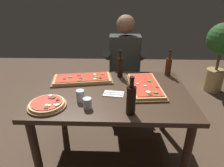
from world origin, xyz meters
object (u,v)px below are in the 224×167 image
(pizza_rectangular_front, at_px, (82,79))
(vinegar_bottle_green, at_px, (131,99))
(tumbler_far_side, at_px, (87,103))
(pizza_round_far, at_px, (47,104))
(dining_table, at_px, (112,100))
(tumbler_near_camera, at_px, (80,96))
(wine_bottle_dark, at_px, (169,66))
(potted_plant_corner, at_px, (221,48))
(pizza_rectangular_left, at_px, (145,86))
(diner_chair, at_px, (124,79))
(seated_diner, at_px, (125,64))
(oil_bottle_amber, at_px, (120,67))

(pizza_rectangular_front, height_order, vinegar_bottle_green, vinegar_bottle_green)
(tumbler_far_side, bearing_deg, pizza_round_far, 178.15)
(dining_table, distance_m, tumbler_near_camera, 0.35)
(wine_bottle_dark, height_order, potted_plant_corner, potted_plant_corner)
(vinegar_bottle_green, relative_size, potted_plant_corner, 0.26)
(pizza_rectangular_front, height_order, tumbler_near_camera, tumbler_near_camera)
(pizza_rectangular_left, distance_m, diner_chair, 0.85)
(seated_diner, bearing_deg, diner_chair, 90.00)
(pizza_round_far, xyz_separation_m, diner_chair, (0.64, 1.15, -0.27))
(wine_bottle_dark, height_order, diner_chair, wine_bottle_dark)
(dining_table, xyz_separation_m, pizza_rectangular_left, (0.31, 0.07, 0.12))
(vinegar_bottle_green, relative_size, tumbler_far_side, 3.51)
(pizza_round_far, height_order, wine_bottle_dark, wine_bottle_dark)
(seated_diner, bearing_deg, dining_table, -100.67)
(dining_table, xyz_separation_m, tumbler_far_side, (-0.18, -0.30, 0.14))
(dining_table, height_order, seated_diner, seated_diner)
(diner_chair, relative_size, seated_diner, 0.65)
(vinegar_bottle_green, bearing_deg, tumbler_near_camera, 157.10)
(oil_bottle_amber, relative_size, tumbler_near_camera, 2.95)
(tumbler_far_side, bearing_deg, dining_table, 58.96)
(pizza_rectangular_left, xyz_separation_m, potted_plant_corner, (1.39, 1.44, -0.01))
(wine_bottle_dark, bearing_deg, potted_plant_corner, 45.35)
(wine_bottle_dark, bearing_deg, vinegar_bottle_green, -120.42)
(dining_table, bearing_deg, pizza_rectangular_left, 12.86)
(wine_bottle_dark, relative_size, oil_bottle_amber, 0.97)
(wine_bottle_dark, height_order, tumbler_far_side, wine_bottle_dark)
(pizza_round_far, relative_size, potted_plant_corner, 0.27)
(pizza_rectangular_front, bearing_deg, wine_bottle_dark, 11.01)
(pizza_rectangular_front, bearing_deg, potted_plant_corner, 32.80)
(dining_table, bearing_deg, diner_chair, 80.80)
(pizza_rectangular_left, height_order, wine_bottle_dark, wine_bottle_dark)
(pizza_round_far, bearing_deg, pizza_rectangular_front, 68.91)
(pizza_rectangular_front, relative_size, pizza_round_far, 2.11)
(pizza_round_far, distance_m, tumbler_near_camera, 0.27)
(pizza_rectangular_front, relative_size, vinegar_bottle_green, 2.16)
(tumbler_near_camera, bearing_deg, vinegar_bottle_green, -22.90)
(pizza_rectangular_left, relative_size, tumbler_far_side, 7.03)
(pizza_rectangular_left, distance_m, oil_bottle_amber, 0.37)
(oil_bottle_amber, distance_m, seated_diner, 0.42)
(seated_diner, bearing_deg, wine_bottle_dark, -36.70)
(pizza_rectangular_left, relative_size, vinegar_bottle_green, 2.00)
(seated_diner, bearing_deg, oil_bottle_amber, -98.72)
(pizza_rectangular_left, height_order, seated_diner, seated_diner)
(pizza_round_far, xyz_separation_m, tumbler_near_camera, (0.25, 0.10, 0.03))
(pizza_rectangular_front, xyz_separation_m, potted_plant_corner, (2.02, 1.30, -0.01))
(pizza_rectangular_left, bearing_deg, oil_bottle_amber, 131.98)
(vinegar_bottle_green, distance_m, tumbler_near_camera, 0.45)
(tumbler_far_side, bearing_deg, pizza_rectangular_left, 36.99)
(diner_chair, distance_m, potted_plant_corner, 1.72)
(dining_table, xyz_separation_m, wine_bottle_dark, (0.60, 0.39, 0.20))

